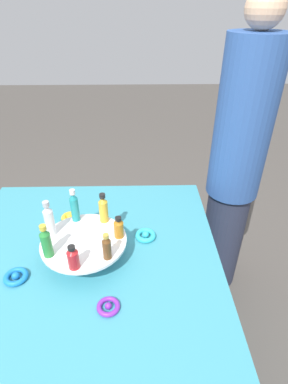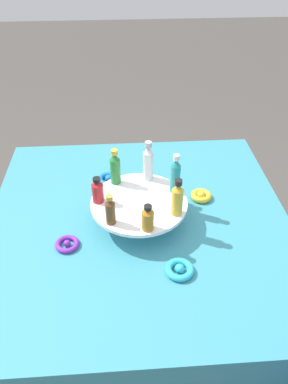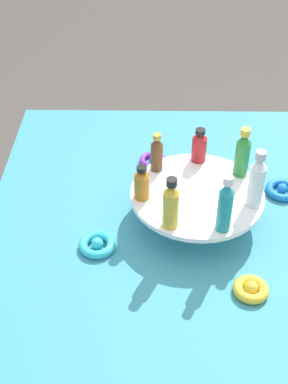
{
  "view_description": "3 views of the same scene",
  "coord_description": "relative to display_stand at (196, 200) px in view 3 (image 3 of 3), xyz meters",
  "views": [
    {
      "loc": [
        -0.86,
        -0.21,
        1.61
      ],
      "look_at": [
        0.17,
        -0.23,
        0.94
      ],
      "focal_mm": 28.0,
      "sensor_mm": 36.0,
      "label": 1
    },
    {
      "loc": [
        -0.05,
        -0.97,
        1.63
      ],
      "look_at": [
        0.02,
        -0.02,
        0.89
      ],
      "focal_mm": 35.0,
      "sensor_mm": 36.0,
      "label": 2
    },
    {
      "loc": [
        1.01,
        -0.11,
        1.66
      ],
      "look_at": [
        0.1,
        -0.13,
        0.91
      ],
      "focal_mm": 50.0,
      "sensor_mm": 36.0,
      "label": 3
    }
  ],
  "objects": [
    {
      "name": "party_table",
      "position": [
        0.0,
        0.0,
        -0.44
      ],
      "size": [
        1.06,
        1.06,
        0.75
      ],
      "color": "teal",
      "rests_on": "ground_plane"
    },
    {
      "name": "bottle_teal",
      "position": [
        0.13,
        0.05,
        0.09
      ],
      "size": [
        0.03,
        0.03,
        0.15
      ],
      "color": "teal",
      "rests_on": "display_stand"
    },
    {
      "name": "bottle_gold",
      "position": [
        0.12,
        -0.07,
        0.09
      ],
      "size": [
        0.04,
        0.04,
        0.13
      ],
      "color": "gold",
      "rests_on": "display_stand"
    },
    {
      "name": "bottle_green",
      "position": [
        -0.08,
        0.11,
        0.09
      ],
      "size": [
        0.04,
        0.04,
        0.14
      ],
      "color": "#288438",
      "rests_on": "display_stand"
    },
    {
      "name": "bottle_clear",
      "position": [
        0.04,
        0.13,
        0.09
      ],
      "size": [
        0.04,
        0.04,
        0.15
      ],
      "color": "silver",
      "rests_on": "display_stand"
    },
    {
      "name": "bottle_brown",
      "position": [
        -0.09,
        -0.1,
        0.07
      ],
      "size": [
        0.03,
        0.03,
        0.11
      ],
      "color": "brown",
      "rests_on": "display_stand"
    },
    {
      "name": "ribbon_bow_teal",
      "position": [
        0.11,
        -0.24,
        -0.05
      ],
      "size": [
        0.09,
        0.09,
        0.03
      ],
      "color": "#2DB7CC",
      "rests_on": "party_table"
    },
    {
      "name": "ribbon_bow_purple",
      "position": [
        -0.24,
        -0.11,
        -0.05
      ],
      "size": [
        0.08,
        0.08,
        0.02
      ],
      "color": "purple",
      "rests_on": "party_table"
    },
    {
      "name": "ribbon_bow_gold",
      "position": [
        0.24,
        0.11,
        -0.05
      ],
      "size": [
        0.08,
        0.08,
        0.03
      ],
      "color": "gold",
      "rests_on": "party_table"
    },
    {
      "name": "ribbon_bow_blue",
      "position": [
        -0.11,
        0.24,
        -0.05
      ],
      "size": [
        0.09,
        0.09,
        0.03
      ],
      "color": "blue",
      "rests_on": "party_table"
    },
    {
      "name": "bottle_red",
      "position": [
        -0.14,
        0.01,
        0.07
      ],
      "size": [
        0.04,
        0.04,
        0.09
      ],
      "color": "#B21E23",
      "rests_on": "display_stand"
    },
    {
      "name": "ground_plane",
      "position": [
        0.0,
        0.0,
        -0.81
      ],
      "size": [
        12.0,
        12.0,
        0.0
      ],
      "primitive_type": "plane",
      "color": "#4C4742"
    },
    {
      "name": "display_stand",
      "position": [
        0.0,
        0.0,
        0.0
      ],
      "size": [
        0.33,
        0.33,
        0.09
      ],
      "color": "white",
      "rests_on": "party_table"
    },
    {
      "name": "bottle_amber",
      "position": [
        0.02,
        -0.13,
        0.07
      ],
      "size": [
        0.04,
        0.04,
        0.09
      ],
      "color": "#AD6B19",
      "rests_on": "display_stand"
    }
  ]
}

